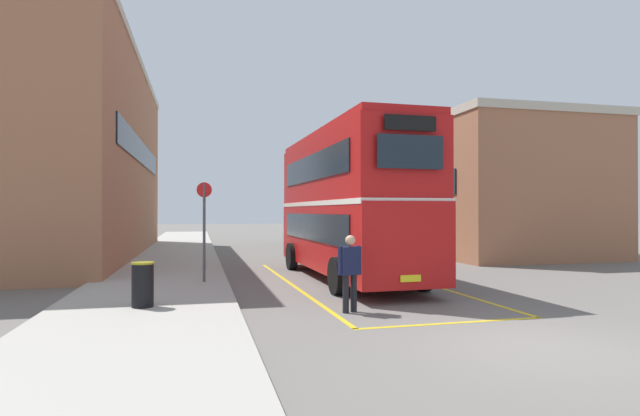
{
  "coord_description": "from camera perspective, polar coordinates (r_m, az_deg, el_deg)",
  "views": [
    {
      "loc": [
        -5.36,
        -7.1,
        2.21
      ],
      "look_at": [
        -1.12,
        10.52,
        2.32
      ],
      "focal_mm": 28.41,
      "sensor_mm": 36.0,
      "label": 1
    }
  ],
  "objects": [
    {
      "name": "brick_building_left",
      "position": [
        26.98,
        -26.07,
        5.2
      ],
      "size": [
        6.31,
        20.87,
        9.6
      ],
      "color": "#9E6647",
      "rests_on": "ground"
    },
    {
      "name": "bay_marking_yellow",
      "position": [
        14.97,
        5.18,
        -8.82
      ],
      "size": [
        4.37,
        11.78,
        0.01
      ],
      "color": "gold",
      "rests_on": "ground"
    },
    {
      "name": "sidewalk_left",
      "position": [
        24.02,
        -16.28,
        -5.45
      ],
      "size": [
        4.0,
        57.6,
        0.14
      ],
      "primitive_type": "cube",
      "color": "#A39E93",
      "rests_on": "ground"
    },
    {
      "name": "double_decker_bus",
      "position": [
        16.55,
        3.07,
        0.7
      ],
      "size": [
        2.9,
        9.75,
        4.75
      ],
      "color": "black",
      "rests_on": "ground"
    },
    {
      "name": "litter_bin",
      "position": [
        11.67,
        -19.34,
        -8.13
      ],
      "size": [
        0.49,
        0.49,
        0.97
      ],
      "color": "black",
      "rests_on": "sidewalk_left"
    },
    {
      "name": "bus_stop_sign",
      "position": [
        15.19,
        -12.92,
        -1.59
      ],
      "size": [
        0.44,
        0.08,
        2.91
      ],
      "color": "#4C4C51",
      "rests_on": "sidewalk_left"
    },
    {
      "name": "single_deck_bus",
      "position": [
        32.51,
        0.92,
        -1.36
      ],
      "size": [
        3.07,
        8.78,
        3.02
      ],
      "color": "black",
      "rests_on": "ground"
    },
    {
      "name": "pedestrian_boarding",
      "position": [
        11.11,
        3.37,
        -6.74
      ],
      "size": [
        0.54,
        0.37,
        1.68
      ],
      "color": "black",
      "rests_on": "ground"
    },
    {
      "name": "ground_plane",
      "position": [
        22.27,
        0.46,
        -6.05
      ],
      "size": [
        135.6,
        135.6,
        0.0
      ],
      "primitive_type": "plane",
      "color": "#66605B"
    },
    {
      "name": "depot_building_right",
      "position": [
        29.43,
        16.5,
        1.93
      ],
      "size": [
        7.85,
        14.81,
        6.74
      ],
      "color": "#9E6647",
      "rests_on": "ground"
    }
  ]
}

